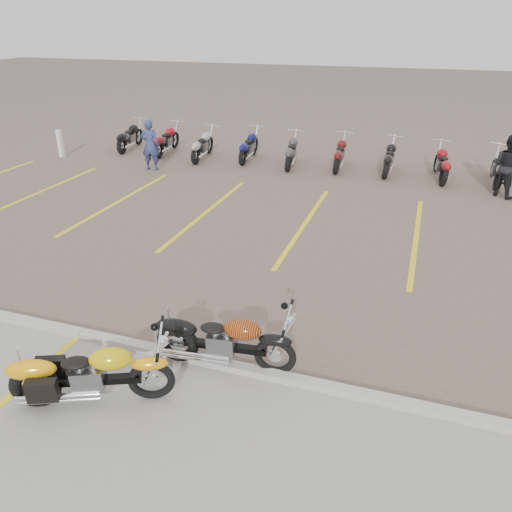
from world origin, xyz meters
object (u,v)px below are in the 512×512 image
at_px(person_a, 150,145).
at_px(person_b, 508,166).
at_px(flame_cruiser, 222,342).
at_px(yellow_cruiser, 89,376).
at_px(bollard, 60,144).

height_order(person_a, person_b, person_b).
bearing_deg(flame_cruiser, yellow_cruiser, -143.28).
bearing_deg(flame_cruiser, person_a, 118.48).
distance_m(person_a, person_b, 11.09).
bearing_deg(person_b, bollard, 42.54).
xyz_separation_m(flame_cruiser, person_b, (4.71, 9.97, 0.46)).
height_order(flame_cruiser, bollard, bollard).
relative_size(flame_cruiser, bollard, 2.11).
relative_size(person_a, bollard, 1.69).
xyz_separation_m(yellow_cruiser, person_a, (-4.99, 10.44, 0.40)).
xyz_separation_m(flame_cruiser, bollard, (-10.42, 9.61, 0.07)).
distance_m(flame_cruiser, person_a, 11.16).
bearing_deg(bollard, flame_cruiser, -42.68).
height_order(yellow_cruiser, flame_cruiser, yellow_cruiser).
distance_m(flame_cruiser, bollard, 14.17).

